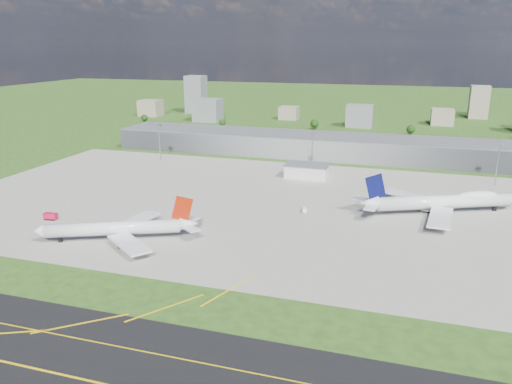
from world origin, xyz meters
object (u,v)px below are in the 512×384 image
(crash_tender, at_px, (51,217))
(tug_yellow, at_px, (186,217))
(van_white_near, at_px, (304,210))
(van_white_far, at_px, (426,210))
(airliner_blue_quad, at_px, (444,202))
(airliner_red_twin, at_px, (120,229))

(crash_tender, xyz_separation_m, tug_yellow, (60.88, 20.94, -0.65))
(van_white_near, xyz_separation_m, van_white_far, (57.72, 18.09, -0.01))
(crash_tender, xyz_separation_m, van_white_far, (170.80, 64.43, -0.43))
(airliner_blue_quad, distance_m, tug_yellow, 126.09)
(airliner_blue_quad, xyz_separation_m, van_white_far, (-7.85, -1.29, -4.75))
(airliner_red_twin, distance_m, van_white_far, 147.07)
(tug_yellow, distance_m, van_white_near, 58.05)
(crash_tender, bearing_deg, van_white_near, 14.65)
(crash_tender, relative_size, van_white_near, 1.30)
(airliner_red_twin, distance_m, van_white_near, 89.63)
(crash_tender, height_order, tug_yellow, crash_tender)
(airliner_red_twin, distance_m, tug_yellow, 36.85)
(airliner_red_twin, relative_size, van_white_near, 12.81)
(airliner_red_twin, distance_m, airliner_blue_quad, 154.43)
(airliner_blue_quad, xyz_separation_m, crash_tender, (-178.65, -65.72, -4.32))
(van_white_near, distance_m, van_white_far, 60.48)
(airliner_red_twin, xyz_separation_m, tug_yellow, (15.55, 33.16, -4.03))
(van_white_far, bearing_deg, van_white_near, -169.30)
(tug_yellow, bearing_deg, airliner_red_twin, -151.13)
(van_white_near, relative_size, van_white_far, 1.05)
(crash_tender, distance_m, van_white_near, 122.21)
(airliner_red_twin, height_order, tug_yellow, airliner_red_twin)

